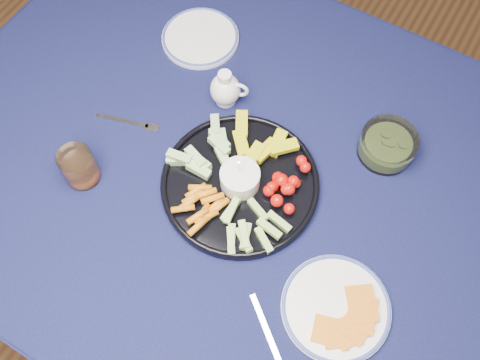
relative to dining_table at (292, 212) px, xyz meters
The scene contains 9 objects.
dining_table is the anchor object (origin of this frame).
crudite_platter 0.16m from the dining_table, 159.99° to the right, with size 0.33×0.33×0.11m.
creamer_pitcher 0.31m from the dining_table, 152.21° to the left, with size 0.09×0.07×0.09m.
pickle_bowl 0.25m from the dining_table, 58.39° to the left, with size 0.12×0.12×0.06m.
cheese_plate 0.26m from the dining_table, 44.08° to the right, with size 0.21×0.21×0.02m.
juice_tumbler 0.46m from the dining_table, 154.96° to the right, with size 0.07×0.07×0.08m.
fork_left 0.40m from the dining_table, behind, with size 0.14×0.05×0.00m.
fork_right 0.32m from the dining_table, 69.43° to the right, with size 0.15×0.12×0.00m.
side_plate_extra 0.48m from the dining_table, 147.56° to the left, with size 0.19×0.19×0.02m.
Camera 1 is at (0.14, -0.46, 1.75)m, focal length 40.00 mm.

